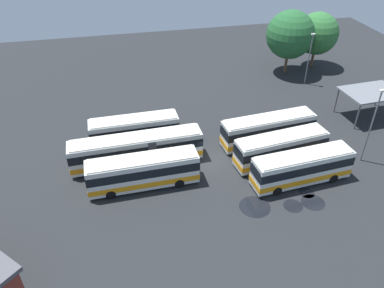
{
  "coord_description": "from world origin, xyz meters",
  "views": [
    {
      "loc": [
        9.63,
        32.82,
        26.06
      ],
      "look_at": [
        1.72,
        -1.77,
        1.55
      ],
      "focal_mm": 35.59,
      "sensor_mm": 36.0,
      "label": 1
    }
  ],
  "objects": [
    {
      "name": "bus_row0_slot3",
      "position": [
        -8.27,
        5.33,
        1.87
      ],
      "size": [
        10.8,
        3.37,
        3.53
      ],
      "color": "silver",
      "rests_on": "ground_plane"
    },
    {
      "name": "tree_north_edge",
      "position": [
        -24.0,
        -22.43,
        5.63
      ],
      "size": [
        6.83,
        6.83,
        9.05
      ],
      "color": "brown",
      "rests_on": "ground_plane"
    },
    {
      "name": "lamp_post_mid_lot",
      "position": [
        -19.63,
        -16.25,
        4.39
      ],
      "size": [
        0.56,
        0.28,
        7.96
      ],
      "color": "slate",
      "rests_on": "ground_plane"
    },
    {
      "name": "bus_row0_slot2",
      "position": [
        -7.55,
        1.66,
        1.87
      ],
      "size": [
        10.72,
        3.75,
        3.53
      ],
      "color": "silver",
      "rests_on": "ground_plane"
    },
    {
      "name": "maintenance_shelter",
      "position": [
        -22.97,
        -5.15,
        3.51
      ],
      "size": [
        7.54,
        5.56,
        3.74
      ],
      "color": "slate",
      "rests_on": "ground_plane"
    },
    {
      "name": "lamp_post_far_corner",
      "position": [
        -16.74,
        3.46,
        4.85
      ],
      "size": [
        0.56,
        0.28,
        8.85
      ],
      "color": "slate",
      "rests_on": "ground_plane"
    },
    {
      "name": "puddle_near_shelter",
      "position": [
        -6.03,
        8.63,
        0.0
      ],
      "size": [
        1.92,
        1.92,
        0.01
      ],
      "primitive_type": "cylinder",
      "color": "black",
      "rests_on": "ground_plane"
    },
    {
      "name": "puddle_centre_drain",
      "position": [
        8.0,
        -8.41,
        0.0
      ],
      "size": [
        4.26,
        4.26,
        0.01
      ],
      "primitive_type": "cylinder",
      "color": "black",
      "rests_on": "ground_plane"
    },
    {
      "name": "ground_plane",
      "position": [
        0.0,
        0.0,
        0.0
      ],
      "size": [
        92.97,
        92.97,
        0.0
      ],
      "primitive_type": "plane",
      "color": "black"
    },
    {
      "name": "bus_row0_slot1",
      "position": [
        -7.66,
        -2.28,
        1.87
      ],
      "size": [
        11.5,
        3.56,
        3.53
      ],
      "color": "silver",
      "rests_on": "ground_plane"
    },
    {
      "name": "bus_row1_slot1",
      "position": [
        7.93,
        -1.66,
        1.87
      ],
      "size": [
        14.57,
        2.97,
        3.53
      ],
      "color": "silver",
      "rests_on": "ground_plane"
    },
    {
      "name": "puddle_back_corner",
      "position": [
        -2.34,
        7.9,
        0.0
      ],
      "size": [
        3.07,
        3.07,
        0.01
      ],
      "primitive_type": "cylinder",
      "color": "black",
      "rests_on": "ground_plane"
    },
    {
      "name": "puddle_between_rows",
      "position": [
        -8.2,
        7.19,
        0.0
      ],
      "size": [
        1.59,
        1.59,
        0.01
      ],
      "primitive_type": "cylinder",
      "color": "black",
      "rests_on": "ground_plane"
    },
    {
      "name": "bus_row1_slot0",
      "position": [
        7.83,
        -5.6,
        1.87
      ],
      "size": [
        10.44,
        2.72,
        3.53
      ],
      "color": "silver",
      "rests_on": "ground_plane"
    },
    {
      "name": "puddle_front_lane",
      "position": [
        -8.17,
        8.61,
        0.0
      ],
      "size": [
        2.36,
        2.36,
        0.01
      ],
      "primitive_type": "cylinder",
      "color": "black",
      "rests_on": "ground_plane"
    },
    {
      "name": "bus_row1_slot2",
      "position": [
        7.76,
        2.33,
        1.87
      ],
      "size": [
        11.37,
        2.78,
        3.53
      ],
      "color": "silver",
      "rests_on": "ground_plane"
    },
    {
      "name": "tree_northeast",
      "position": [
        -18.47,
        -21.0,
        6.33
      ],
      "size": [
        7.52,
        7.52,
        10.1
      ],
      "color": "brown",
      "rests_on": "ground_plane"
    }
  ]
}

